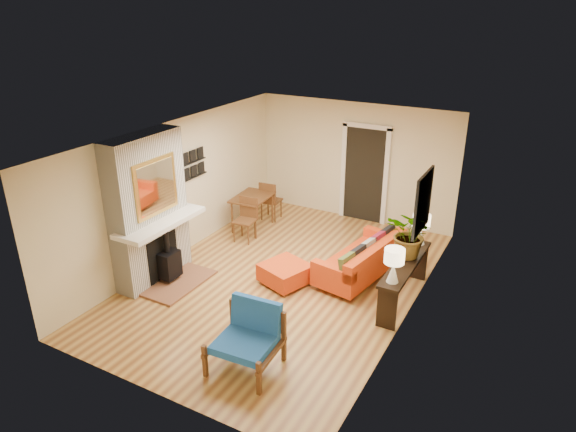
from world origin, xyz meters
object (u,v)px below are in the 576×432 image
at_px(dining_table, 255,203).
at_px(houseplant, 411,234).
at_px(lamp_near, 394,262).
at_px(ottoman, 285,273).
at_px(blue_chair, 249,333).
at_px(sofa, 363,260).
at_px(lamp_far, 421,226).
at_px(console_table, 405,270).

distance_m(dining_table, houseplant, 3.84).
distance_m(dining_table, lamp_near, 4.19).
bearing_deg(dining_table, ottoman, -45.87).
distance_m(ottoman, houseplant, 2.25).
distance_m(blue_chair, lamp_near, 2.34).
bearing_deg(houseplant, dining_table, 163.06).
relative_size(dining_table, houseplant, 2.06).
relative_size(sofa, lamp_near, 3.73).
xyz_separation_m(ottoman, dining_table, (-1.68, 1.74, 0.37)).
relative_size(ottoman, houseplant, 1.12).
relative_size(sofa, dining_table, 1.20).
xyz_separation_m(ottoman, houseplant, (1.96, 0.63, 0.92)).
bearing_deg(lamp_far, blue_chair, -112.65).
bearing_deg(dining_table, console_table, -19.76).
height_order(sofa, lamp_far, lamp_far).
bearing_deg(lamp_far, dining_table, 171.48).
relative_size(console_table, lamp_far, 3.43).
bearing_deg(houseplant, console_table, -87.17).
bearing_deg(dining_table, lamp_far, -8.52).
relative_size(lamp_far, houseplant, 0.66).
xyz_separation_m(sofa, ottoman, (-1.10, -0.88, -0.12)).
bearing_deg(houseplant, lamp_near, -89.36).
distance_m(blue_chair, console_table, 2.85).
bearing_deg(sofa, console_table, -27.82).
xyz_separation_m(dining_table, lamp_far, (3.65, -0.55, 0.48)).
bearing_deg(houseplant, lamp_far, 88.98).
distance_m(ottoman, blue_chair, 2.18).
relative_size(dining_table, lamp_far, 3.12).
bearing_deg(lamp_far, console_table, -90.00).
distance_m(sofa, houseplant, 1.20).
distance_m(lamp_far, houseplant, 0.57).
height_order(blue_chair, lamp_near, lamp_near).
xyz_separation_m(sofa, console_table, (0.87, -0.46, 0.25)).
bearing_deg(lamp_far, ottoman, -148.84).
bearing_deg(ottoman, sofa, 38.81).
distance_m(console_table, lamp_far, 0.91).
xyz_separation_m(sofa, blue_chair, (-0.50, -2.96, 0.15)).
distance_m(blue_chair, houseplant, 3.10).
relative_size(blue_chair, lamp_near, 1.67).
distance_m(ottoman, dining_table, 2.45).
bearing_deg(blue_chair, houseplant, 63.43).
relative_size(blue_chair, console_table, 0.49).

